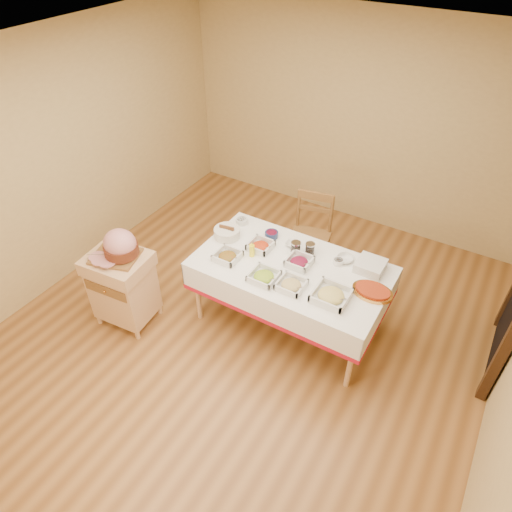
# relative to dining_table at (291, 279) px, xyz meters

# --- Properties ---
(room_shell) EXTENTS (5.00, 5.00, 5.00)m
(room_shell) POSITION_rel_dining_table_xyz_m (-0.30, -0.30, 0.70)
(room_shell) COLOR #94602D
(room_shell) RESTS_ON ground
(dining_table) EXTENTS (1.82, 1.02, 0.76)m
(dining_table) POSITION_rel_dining_table_xyz_m (0.00, 0.00, 0.00)
(dining_table) COLOR tan
(dining_table) RESTS_ON ground
(butcher_cart) EXTENTS (0.62, 0.53, 0.82)m
(butcher_cart) POSITION_rel_dining_table_xyz_m (-1.44, -0.81, -0.13)
(butcher_cart) COLOR tan
(butcher_cart) RESTS_ON ground
(dining_chair) EXTENTS (0.51, 0.49, 0.97)m
(dining_chair) POSITION_rel_dining_table_xyz_m (-0.20, 0.86, -0.10)
(dining_chair) COLOR brown
(dining_chair) RESTS_ON ground
(ham_on_board) EXTENTS (0.45, 0.43, 0.30)m
(ham_on_board) POSITION_rel_dining_table_xyz_m (-1.40, -0.77, 0.34)
(ham_on_board) COLOR brown
(ham_on_board) RESTS_ON butcher_cart
(serving_dish_a) EXTENTS (0.23, 0.23, 0.10)m
(serving_dish_a) POSITION_rel_dining_table_xyz_m (-0.57, -0.22, 0.19)
(serving_dish_a) COLOR silver
(serving_dish_a) RESTS_ON dining_table
(serving_dish_b) EXTENTS (0.25, 0.25, 0.10)m
(serving_dish_b) POSITION_rel_dining_table_xyz_m (-0.13, -0.29, 0.19)
(serving_dish_b) COLOR silver
(serving_dish_b) RESTS_ON dining_table
(serving_dish_c) EXTENTS (0.24, 0.24, 0.10)m
(serving_dish_c) POSITION_rel_dining_table_xyz_m (0.13, -0.26, 0.19)
(serving_dish_c) COLOR silver
(serving_dish_c) RESTS_ON dining_table
(serving_dish_d) EXTENTS (0.30, 0.30, 0.11)m
(serving_dish_d) POSITION_rel_dining_table_xyz_m (0.49, -0.21, 0.20)
(serving_dish_d) COLOR silver
(serving_dish_d) RESTS_ON dining_table
(serving_dish_e) EXTENTS (0.23, 0.22, 0.11)m
(serving_dish_e) POSITION_rel_dining_table_xyz_m (-0.38, 0.08, 0.20)
(serving_dish_e) COLOR silver
(serving_dish_e) RESTS_ON dining_table
(serving_dish_f) EXTENTS (0.24, 0.22, 0.11)m
(serving_dish_f) POSITION_rel_dining_table_xyz_m (0.05, 0.05, 0.20)
(serving_dish_f) COLOR silver
(serving_dish_f) RESTS_ON dining_table
(small_bowl_left) EXTENTS (0.12, 0.12, 0.06)m
(small_bowl_left) POSITION_rel_dining_table_xyz_m (-0.77, 0.34, 0.19)
(small_bowl_left) COLOR silver
(small_bowl_left) RESTS_ON dining_table
(small_bowl_mid) EXTENTS (0.14, 0.14, 0.06)m
(small_bowl_mid) POSITION_rel_dining_table_xyz_m (-0.38, 0.30, 0.19)
(small_bowl_mid) COLOR navy
(small_bowl_mid) RESTS_ON dining_table
(small_bowl_right) EXTENTS (0.10, 0.10, 0.05)m
(small_bowl_right) POSITION_rel_dining_table_xyz_m (0.36, 0.25, 0.19)
(small_bowl_right) COLOR silver
(small_bowl_right) RESTS_ON dining_table
(bowl_white_imported) EXTENTS (0.14, 0.14, 0.03)m
(bowl_white_imported) POSITION_rel_dining_table_xyz_m (-0.13, 0.28, 0.18)
(bowl_white_imported) COLOR silver
(bowl_white_imported) RESTS_ON dining_table
(bowl_small_imported) EXTENTS (0.19, 0.19, 0.05)m
(bowl_small_imported) POSITION_rel_dining_table_xyz_m (0.40, 0.33, 0.19)
(bowl_small_imported) COLOR silver
(bowl_small_imported) RESTS_ON dining_table
(preserve_jar_left) EXTENTS (0.10, 0.10, 0.12)m
(preserve_jar_left) POSITION_rel_dining_table_xyz_m (-0.06, 0.20, 0.22)
(preserve_jar_left) COLOR silver
(preserve_jar_left) RESTS_ON dining_table
(preserve_jar_right) EXTENTS (0.09, 0.09, 0.12)m
(preserve_jar_right) POSITION_rel_dining_table_xyz_m (0.06, 0.26, 0.21)
(preserve_jar_right) COLOR silver
(preserve_jar_right) RESTS_ON dining_table
(mustard_bottle) EXTENTS (0.05, 0.05, 0.16)m
(mustard_bottle) POSITION_rel_dining_table_xyz_m (-0.40, -0.06, 0.23)
(mustard_bottle) COLOR yellow
(mustard_bottle) RESTS_ON dining_table
(bread_basket) EXTENTS (0.26, 0.26, 0.12)m
(bread_basket) POSITION_rel_dining_table_xyz_m (-0.77, 0.07, 0.21)
(bread_basket) COLOR silver
(bread_basket) RESTS_ON dining_table
(plate_stack) EXTENTS (0.25, 0.25, 0.09)m
(plate_stack) POSITION_rel_dining_table_xyz_m (0.65, 0.33, 0.21)
(plate_stack) COLOR silver
(plate_stack) RESTS_ON dining_table
(brass_platter) EXTENTS (0.36, 0.26, 0.05)m
(brass_platter) POSITION_rel_dining_table_xyz_m (0.78, 0.03, 0.18)
(brass_platter) COLOR gold
(brass_platter) RESTS_ON dining_table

